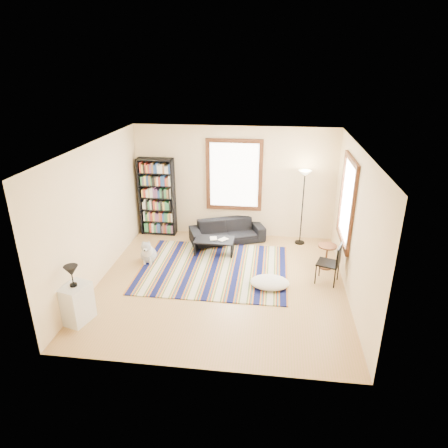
# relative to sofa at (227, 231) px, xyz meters

# --- Properties ---
(floor) EXTENTS (5.00, 5.00, 0.10)m
(floor) POSITION_rel_sofa_xyz_m (0.12, -2.05, -0.32)
(floor) COLOR tan
(floor) RESTS_ON ground
(ceiling) EXTENTS (5.00, 5.00, 0.10)m
(ceiling) POSITION_rel_sofa_xyz_m (0.12, -2.05, 2.58)
(ceiling) COLOR white
(ceiling) RESTS_ON floor
(wall_back) EXTENTS (5.00, 0.10, 2.80)m
(wall_back) POSITION_rel_sofa_xyz_m (0.12, 0.50, 1.13)
(wall_back) COLOR beige
(wall_back) RESTS_ON floor
(wall_front) EXTENTS (5.00, 0.10, 2.80)m
(wall_front) POSITION_rel_sofa_xyz_m (0.12, -4.60, 1.13)
(wall_front) COLOR beige
(wall_front) RESTS_ON floor
(wall_left) EXTENTS (0.10, 5.00, 2.80)m
(wall_left) POSITION_rel_sofa_xyz_m (-2.43, -2.05, 1.13)
(wall_left) COLOR beige
(wall_left) RESTS_ON floor
(wall_right) EXTENTS (0.10, 5.00, 2.80)m
(wall_right) POSITION_rel_sofa_xyz_m (2.67, -2.05, 1.13)
(wall_right) COLOR beige
(wall_right) RESTS_ON floor
(window_back) EXTENTS (1.20, 0.06, 1.60)m
(window_back) POSITION_rel_sofa_xyz_m (0.12, 0.42, 1.33)
(window_back) COLOR white
(window_back) RESTS_ON wall_back
(window_right) EXTENTS (0.06, 1.20, 1.60)m
(window_right) POSITION_rel_sofa_xyz_m (2.59, -1.25, 1.33)
(window_right) COLOR white
(window_right) RESTS_ON wall_right
(rug) EXTENTS (3.19, 2.55, 0.02)m
(rug) POSITION_rel_sofa_xyz_m (-0.12, -1.50, -0.26)
(rug) COLOR #0D1141
(rug) RESTS_ON floor
(sofa) EXTENTS (1.35, 1.97, 0.54)m
(sofa) POSITION_rel_sofa_xyz_m (0.00, 0.00, 0.00)
(sofa) COLOR black
(sofa) RESTS_ON floor
(bookshelf) EXTENTS (0.90, 0.30, 2.00)m
(bookshelf) POSITION_rel_sofa_xyz_m (-1.83, 0.27, 0.73)
(bookshelf) COLOR black
(bookshelf) RESTS_ON floor
(coffee_table) EXTENTS (1.02, 0.78, 0.36)m
(coffee_table) POSITION_rel_sofa_xyz_m (-0.21, -0.73, -0.09)
(coffee_table) COLOR black
(coffee_table) RESTS_ON floor
(book_a) EXTENTS (0.24, 0.20, 0.02)m
(book_a) POSITION_rel_sofa_xyz_m (-0.31, -0.73, 0.10)
(book_a) COLOR beige
(book_a) RESTS_ON coffee_table
(book_b) EXTENTS (0.26, 0.27, 0.02)m
(book_b) POSITION_rel_sofa_xyz_m (-0.06, -0.68, 0.10)
(book_b) COLOR beige
(book_b) RESTS_ON coffee_table
(floor_cushion) EXTENTS (0.92, 0.78, 0.20)m
(floor_cushion) POSITION_rel_sofa_xyz_m (1.12, -2.08, -0.17)
(floor_cushion) COLOR silver
(floor_cushion) RESTS_ON floor
(floor_lamp) EXTENTS (0.33, 0.33, 1.86)m
(floor_lamp) POSITION_rel_sofa_xyz_m (1.82, 0.10, 0.66)
(floor_lamp) COLOR black
(floor_lamp) RESTS_ON floor
(side_table) EXTENTS (0.48, 0.48, 0.54)m
(side_table) POSITION_rel_sofa_xyz_m (2.32, -1.12, 0.00)
(side_table) COLOR #4F2D13
(side_table) RESTS_ON floor
(folding_chair) EXTENTS (0.53, 0.51, 0.86)m
(folding_chair) POSITION_rel_sofa_xyz_m (2.27, -1.74, 0.16)
(folding_chair) COLOR black
(folding_chair) RESTS_ON floor
(white_cabinet) EXTENTS (0.50, 0.58, 0.70)m
(white_cabinet) POSITION_rel_sofa_xyz_m (-2.18, -3.64, 0.08)
(white_cabinet) COLOR silver
(white_cabinet) RESTS_ON floor
(table_lamp) EXTENTS (0.30, 0.30, 0.38)m
(table_lamp) POSITION_rel_sofa_xyz_m (-2.18, -3.64, 0.62)
(table_lamp) COLOR black
(table_lamp) RESTS_ON white_cabinet
(dog) EXTENTS (0.46, 0.60, 0.56)m
(dog) POSITION_rel_sofa_xyz_m (-1.62, -1.33, 0.01)
(dog) COLOR #BDBDBD
(dog) RESTS_ON floor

